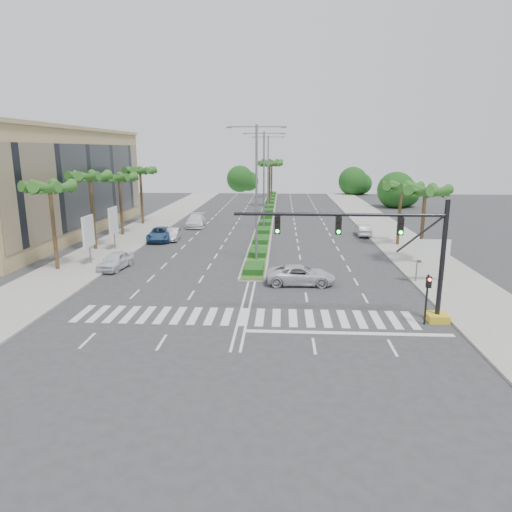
{
  "coord_description": "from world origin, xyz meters",
  "views": [
    {
      "loc": [
        2.25,
        -26.01,
        9.91
      ],
      "look_at": [
        0.56,
        3.47,
        3.0
      ],
      "focal_mm": 32.0,
      "sensor_mm": 36.0,
      "label": 1
    }
  ],
  "objects": [
    {
      "name": "car_crossing",
      "position": [
        3.72,
        7.15,
        0.72
      ],
      "size": [
        5.22,
        2.48,
        1.44
      ],
      "primitive_type": "imported",
      "rotation": [
        0.0,
        0.0,
        1.59
      ],
      "color": "silver",
      "rests_on": "ground"
    },
    {
      "name": "palm_left_end",
      "position": [
        -16.5,
        34.0,
        6.88
      ],
      "size": [
        4.57,
        4.68,
        7.75
      ],
      "color": "brown",
      "rests_on": "ground"
    },
    {
      "name": "palm_left_near",
      "position": [
        -16.5,
        10.0,
        6.69
      ],
      "size": [
        4.57,
        4.68,
        7.55
      ],
      "color": "brown",
      "rests_on": "ground"
    },
    {
      "name": "ground",
      "position": [
        0.0,
        0.0,
        0.0
      ],
      "size": [
        160.0,
        160.0,
        0.0
      ],
      "primitive_type": "plane",
      "color": "#333335",
      "rests_on": "ground"
    },
    {
      "name": "palm_right_near",
      "position": [
        14.5,
        14.0,
        6.2
      ],
      "size": [
        4.57,
        4.68,
        7.05
      ],
      "color": "brown",
      "rests_on": "ground"
    },
    {
      "name": "billboard_near",
      "position": [
        -14.5,
        12.0,
        2.96
      ],
      "size": [
        0.18,
        2.1,
        4.35
      ],
      "color": "slate",
      "rests_on": "ground"
    },
    {
      "name": "palm_right_far",
      "position": [
        14.5,
        22.0,
        5.91
      ],
      "size": [
        4.57,
        4.68,
        6.75
      ],
      "color": "brown",
      "rests_on": "ground"
    },
    {
      "name": "billboard_far",
      "position": [
        -14.5,
        18.0,
        2.96
      ],
      "size": [
        0.18,
        2.1,
        4.35
      ],
      "color": "slate",
      "rests_on": "ground"
    },
    {
      "name": "footpath_left",
      "position": [
        -15.2,
        20.0,
        0.07
      ],
      "size": [
        6.0,
        120.0,
        0.15
      ],
      "primitive_type": "cube",
      "color": "gray",
      "rests_on": "ground"
    },
    {
      "name": "car_parked_d",
      "position": [
        -9.03,
        32.73,
        0.8
      ],
      "size": [
        2.64,
        5.65,
        1.6
      ],
      "primitive_type": "imported",
      "rotation": [
        0.0,
        0.0,
        0.07
      ],
      "color": "white",
      "rests_on": "ground"
    },
    {
      "name": "direction_sign",
      "position": [
        13.5,
        7.99,
        2.45
      ],
      "size": [
        2.7,
        0.11,
        3.4
      ],
      "color": "slate",
      "rests_on": "ground"
    },
    {
      "name": "median",
      "position": [
        0.0,
        45.0,
        0.1
      ],
      "size": [
        2.2,
        75.0,
        0.2
      ],
      "primitive_type": "cube",
      "color": "gray",
      "rests_on": "ground"
    },
    {
      "name": "streetlight_near",
      "position": [
        0.0,
        14.0,
        6.81
      ],
      "size": [
        5.1,
        0.25,
        12.0
      ],
      "color": "slate",
      "rests_on": "ground"
    },
    {
      "name": "palm_median_a",
      "position": [
        0.0,
        55.0,
        7.17
      ],
      "size": [
        4.57,
        4.68,
        8.05
      ],
      "color": "brown",
      "rests_on": "ground"
    },
    {
      "name": "palm_left_mid",
      "position": [
        -16.5,
        18.0,
        7.08
      ],
      "size": [
        4.57,
        4.68,
        7.95
      ],
      "color": "brown",
      "rests_on": "ground"
    },
    {
      "name": "palm_median_b",
      "position": [
        0.0,
        70.0,
        7.17
      ],
      "size": [
        4.57,
        4.68,
        8.05
      ],
      "color": "brown",
      "rests_on": "ground"
    },
    {
      "name": "streetlight_far",
      "position": [
        0.0,
        46.0,
        6.81
      ],
      "size": [
        5.1,
        0.25,
        12.0
      ],
      "color": "slate",
      "rests_on": "ground"
    },
    {
      "name": "car_parked_b",
      "position": [
        -9.98,
        23.67,
        0.66
      ],
      "size": [
        1.79,
        4.12,
        1.32
      ],
      "primitive_type": "imported",
      "rotation": [
        0.0,
        0.0,
        0.1
      ],
      "color": "#B3B2B7",
      "rests_on": "ground"
    },
    {
      "name": "streetlight_mid",
      "position": [
        0.0,
        30.0,
        6.81
      ],
      "size": [
        5.1,
        0.25,
        12.0
      ],
      "color": "slate",
      "rests_on": "ground"
    },
    {
      "name": "pedestrian_signal",
      "position": [
        10.6,
        -0.68,
        2.04
      ],
      "size": [
        0.28,
        0.36,
        3.0
      ],
      "color": "black",
      "rests_on": "ground"
    },
    {
      "name": "footpath_right",
      "position": [
        15.2,
        20.0,
        0.07
      ],
      "size": [
        6.0,
        120.0,
        0.15
      ],
      "primitive_type": "cube",
      "color": "gray",
      "rests_on": "ground"
    },
    {
      "name": "signal_gantry",
      "position": [
        9.27,
        -0.0,
        3.46
      ],
      "size": [
        12.6,
        1.2,
        7.2
      ],
      "color": "gold",
      "rests_on": "ground"
    },
    {
      "name": "car_right",
      "position": [
        11.8,
        27.45,
        0.68
      ],
      "size": [
        1.46,
        4.13,
        1.36
      ],
      "primitive_type": "imported",
      "rotation": [
        0.0,
        0.0,
        3.14
      ],
      "color": "silver",
      "rests_on": "ground"
    },
    {
      "name": "palm_left_far",
      "position": [
        -16.5,
        26.0,
        6.5
      ],
      "size": [
        4.57,
        4.68,
        7.35
      ],
      "color": "brown",
      "rests_on": "ground"
    },
    {
      "name": "building",
      "position": [
        -26.0,
        26.0,
        6.0
      ],
      "size": [
        12.0,
        36.0,
        12.0
      ],
      "primitive_type": "cube",
      "color": "tan",
      "rests_on": "ground"
    },
    {
      "name": "car_parked_c",
      "position": [
        -11.24,
        23.19,
        0.74
      ],
      "size": [
        3.01,
        5.58,
        1.49
      ],
      "primitive_type": "imported",
      "rotation": [
        0.0,
        0.0,
        0.1
      ],
      "color": "#294F7F",
      "rests_on": "ground"
    },
    {
      "name": "median_grass",
      "position": [
        0.0,
        45.0,
        0.22
      ],
      "size": [
        1.8,
        75.0,
        0.04
      ],
      "primitive_type": "cube",
      "color": "#2C581E",
      "rests_on": "median"
    },
    {
      "name": "car_parked_a",
      "position": [
        -11.8,
        10.76,
        0.73
      ],
      "size": [
        2.29,
        4.48,
        1.46
      ],
      "primitive_type": "imported",
      "rotation": [
        0.0,
        0.0,
        -0.14
      ],
      "color": "silver",
      "rests_on": "ground"
    }
  ]
}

